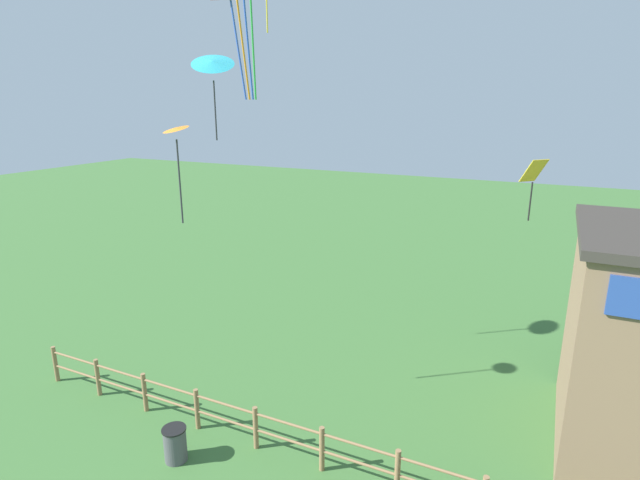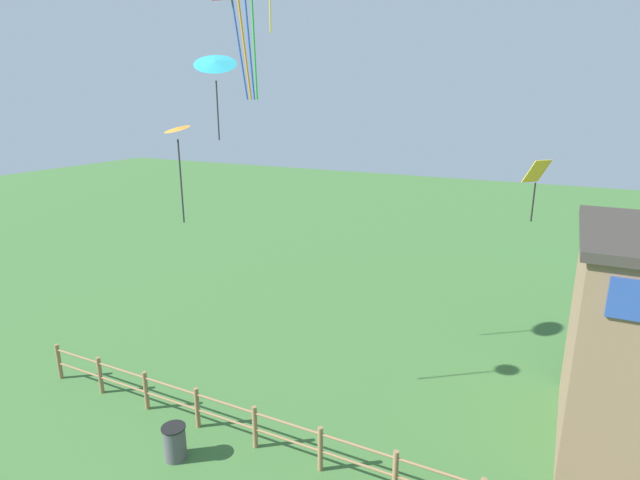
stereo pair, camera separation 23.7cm
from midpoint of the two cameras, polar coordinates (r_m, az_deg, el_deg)
wooden_fence at (r=14.23m, az=-3.34°, el=-21.36°), size 18.22×0.14×1.27m
trash_bin at (r=14.84m, az=-15.81°, el=-21.36°), size 0.64×0.64×0.96m
kite_orange_delta at (r=14.54m, az=-15.50°, el=11.24°), size 0.99×0.98×2.78m
kite_cyan_delta at (r=17.24m, az=-11.49°, el=19.15°), size 1.84×1.81×2.82m
kite_yellow_diamond at (r=16.82m, az=23.82°, el=6.50°), size 0.81×0.82×1.95m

